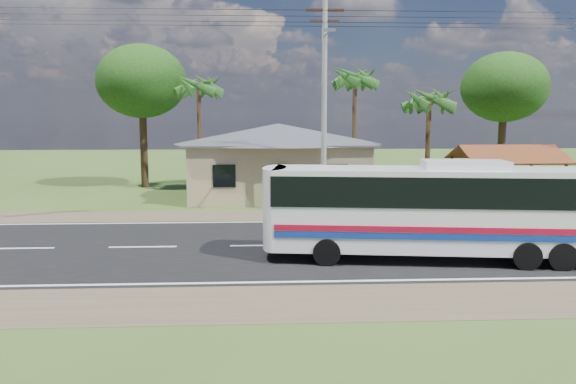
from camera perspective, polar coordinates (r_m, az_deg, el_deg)
The scene contains 13 objects.
ground at distance 21.27m, azimuth -2.51°, elevation -5.51°, with size 120.00×120.00×0.00m, color #30491A.
road at distance 21.26m, azimuth -2.51°, elevation -5.49°, with size 120.00×16.00×0.03m.
house at distance 33.78m, azimuth -0.99°, elevation 4.00°, with size 12.40×10.00×5.00m.
waiting_shed at distance 32.08m, azimuth 21.29°, elevation 3.41°, with size 5.20×4.48×3.35m.
concrete_barrier at distance 29.29m, azimuth 21.59°, elevation -1.47°, with size 7.00×0.30×0.90m, color #9E9E99.
utility_poles at distance 27.33m, azimuth 3.00°, elevation 9.63°, with size 32.80×2.22×11.00m.
palm_near at distance 33.13m, azimuth 14.16°, elevation 8.99°, with size 2.80×2.80×6.70m.
palm_mid at distance 36.77m, azimuth 6.82°, elevation 11.30°, with size 2.80×2.80×8.20m.
palm_far at distance 36.94m, azimuth -9.08°, elevation 10.49°, with size 2.80×2.80×7.70m.
tree_behind_house at distance 39.55m, azimuth -14.65°, elevation 10.79°, with size 6.00×6.00×9.61m.
tree_behind_shed at distance 40.11m, azimuth 21.13°, elevation 9.86°, with size 5.60×5.60×9.02m.
coach_bus at distance 19.53m, azimuth 14.77°, elevation -1.14°, with size 11.16×3.72×3.40m.
motorcycle at distance 26.58m, azimuth 0.94°, elevation -1.71°, with size 0.66×1.89×0.99m, color black.
Camera 1 is at (-0.11, -20.69, 4.91)m, focal length 35.00 mm.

